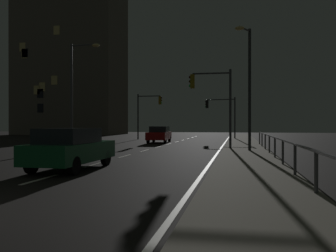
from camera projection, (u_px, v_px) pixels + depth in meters
ground_plane at (147, 150)px, 22.72m from camera, size 112.00×112.00×0.00m
sidewalk_right at (245, 151)px, 21.41m from camera, size 2.85×77.00×0.14m
lane_markings_center at (159, 147)px, 26.14m from camera, size 0.14×50.00×0.01m
lane_edge_line at (222, 146)px, 26.64m from camera, size 0.14×53.00×0.01m
car at (71, 148)px, 12.86m from camera, size 1.82×4.40×1.57m
car_oncoming at (159, 134)px, 32.57m from camera, size 2.08×4.50×1.57m
traffic_light_overhead_east at (221, 109)px, 40.11m from camera, size 3.62×0.67×4.83m
traffic_light_near_left at (148, 108)px, 39.66m from camera, size 2.99×0.35×5.35m
traffic_light_far_right at (213, 94)px, 23.01m from camera, size 2.90×0.35×5.33m
street_lamp_far_end at (248, 78)px, 20.63m from camera, size 0.99×1.42×7.48m
street_lamp_across_street at (76, 85)px, 24.01m from camera, size 2.34×0.50×7.49m
barrier_fence at (279, 144)px, 14.83m from camera, size 0.09×26.19×0.98m
building_distant at (71, 60)px, 61.36m from camera, size 18.28×10.10×27.16m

